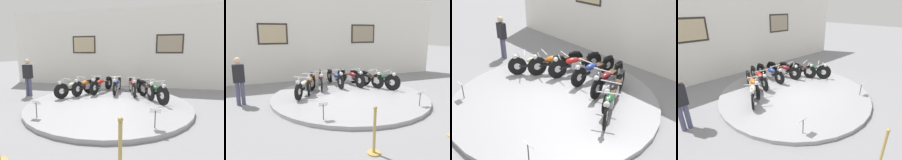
{
  "view_description": "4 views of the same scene",
  "coord_description": "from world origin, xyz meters",
  "views": [
    {
      "loc": [
        1.48,
        -6.09,
        1.92
      ],
      "look_at": [
        0.04,
        0.34,
        0.89
      ],
      "focal_mm": 28.0,
      "sensor_mm": 36.0,
      "label": 1
    },
    {
      "loc": [
        -3.19,
        -7.34,
        2.43
      ],
      "look_at": [
        -0.3,
        0.43,
        0.64
      ],
      "focal_mm": 35.0,
      "sensor_mm": 36.0,
      "label": 2
    },
    {
      "loc": [
        5.03,
        -4.02,
        3.94
      ],
      "look_at": [
        0.09,
        0.29,
        0.59
      ],
      "focal_mm": 42.0,
      "sensor_mm": 36.0,
      "label": 3
    },
    {
      "loc": [
        -4.46,
        -4.49,
        3.28
      ],
      "look_at": [
        -0.16,
        0.08,
        0.63
      ],
      "focal_mm": 28.0,
      "sensor_mm": 36.0,
      "label": 4
    }
  ],
  "objects": [
    {
      "name": "info_placard_front_left",
      "position": [
        -1.62,
        -1.97,
        0.49
      ],
      "size": [
        0.26,
        0.11,
        0.51
      ],
      "color": "#333338",
      "rests_on": "display_platform"
    },
    {
      "name": "visitor_standing",
      "position": [
        -3.81,
        0.54,
        0.93
      ],
      "size": [
        0.36,
        0.22,
        1.65
      ],
      "color": "#4C4C6B",
      "rests_on": "ground_plane"
    },
    {
      "name": "ground_plane",
      "position": [
        0.0,
        0.0,
        0.0
      ],
      "size": [
        60.0,
        60.0,
        0.0
      ],
      "primitive_type": "plane",
      "color": "gray"
    },
    {
      "name": "motorcycle_red",
      "position": [
        -0.7,
        1.45,
        0.51
      ],
      "size": [
        0.63,
        1.96,
        0.8
      ],
      "color": "black",
      "rests_on": "display_platform"
    },
    {
      "name": "back_wall",
      "position": [
        0.0,
        3.82,
        2.17
      ],
      "size": [
        14.0,
        0.22,
        4.33
      ],
      "color": "white",
      "rests_on": "ground_plane"
    },
    {
      "name": "display_platform",
      "position": [
        0.0,
        0.0,
        0.06
      ],
      "size": [
        5.8,
        5.8,
        0.12
      ],
      "primitive_type": "cylinder",
      "color": "#99999E",
      "rests_on": "ground_plane"
    },
    {
      "name": "motorcycle_green",
      "position": [
        1.56,
        0.53,
        0.52
      ],
      "size": [
        1.14,
        1.74,
        0.82
      ],
      "color": "black",
      "rests_on": "display_platform"
    },
    {
      "name": "motorcycle_black",
      "position": [
        1.26,
        1.07,
        0.5
      ],
      "size": [
        0.82,
        1.84,
        0.79
      ],
      "color": "black",
      "rests_on": "display_platform"
    },
    {
      "name": "motorcycle_orange",
      "position": [
        -1.25,
        1.07,
        0.51
      ],
      "size": [
        0.72,
        1.92,
        0.8
      ],
      "color": "black",
      "rests_on": "display_platform"
    },
    {
      "name": "stanchion_post_left_of_entry",
      "position": [
        -1.08,
        -3.78,
        0.34
      ],
      "size": [
        0.28,
        0.28,
        1.02
      ],
      "color": "tan",
      "rests_on": "ground_plane"
    },
    {
      "name": "motorcycle_blue",
      "position": [
        0.0,
        1.58,
        0.5
      ],
      "size": [
        0.54,
        1.98,
        0.79
      ],
      "color": "black",
      "rests_on": "display_platform"
    },
    {
      "name": "motorcycle_cream",
      "position": [
        -1.56,
        0.52,
        0.5
      ],
      "size": [
        1.15,
        1.66,
        0.78
      ],
      "color": "black",
      "rests_on": "display_platform"
    },
    {
      "name": "motorcycle_maroon",
      "position": [
        0.7,
        1.45,
        0.51
      ],
      "size": [
        0.62,
        1.95,
        0.8
      ],
      "color": "black",
      "rests_on": "display_platform"
    },
    {
      "name": "info_placard_front_centre",
      "position": [
        1.62,
        -1.97,
        0.49
      ],
      "size": [
        0.26,
        0.11,
        0.51
      ],
      "color": "#333338",
      "rests_on": "display_platform"
    }
  ]
}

